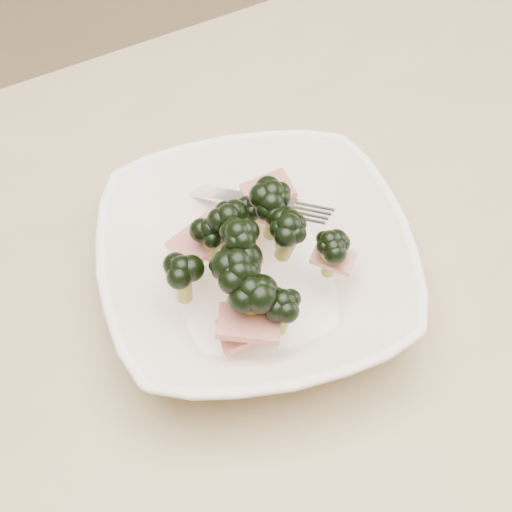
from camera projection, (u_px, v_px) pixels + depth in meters
name	position (u px, v px, depth m)	size (l,w,h in m)	color
dining_table	(253.00, 360.00, 0.73)	(1.20, 0.80, 0.75)	tan
broccoli_dish	(256.00, 264.00, 0.63)	(0.34, 0.34, 0.12)	#F5E3CF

